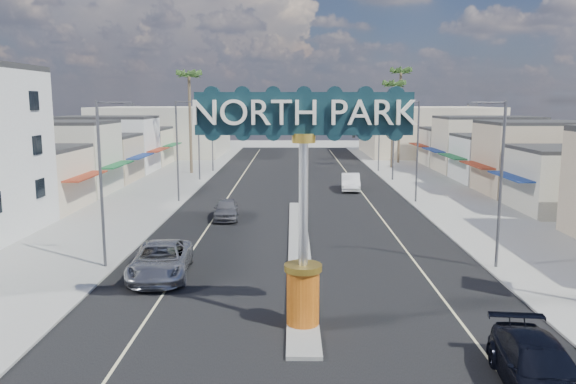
{
  "coord_description": "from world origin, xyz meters",
  "views": [
    {
      "loc": [
        -0.44,
        -19.37,
        8.98
      ],
      "look_at": [
        -0.66,
        9.96,
        4.21
      ],
      "focal_mm": 35.0,
      "sensor_mm": 36.0,
      "label": 1
    }
  ],
  "objects_px": {
    "palm_left_far": "(189,80)",
    "suv_right": "(539,368)",
    "streetlight_r_mid": "(416,146)",
    "palm_right_mid": "(394,89)",
    "palm_right_far": "(401,77)",
    "traffic_signal_left": "(215,143)",
    "streetlight_r_far": "(378,132)",
    "car_parked_right": "(351,182)",
    "streetlight_r_near": "(498,176)",
    "car_parked_left": "(226,209)",
    "traffic_signal_right": "(377,143)",
    "streetlight_l_far": "(214,132)",
    "streetlight_l_near": "(104,176)",
    "streetlight_l_mid": "(179,146)",
    "suv_left": "(161,260)",
    "gateway_sign": "(303,181)"
  },
  "relations": [
    {
      "from": "car_parked_right",
      "to": "traffic_signal_left",
      "type": "bearing_deg",
      "value": 158.65
    },
    {
      "from": "streetlight_l_far",
      "to": "palm_right_mid",
      "type": "height_order",
      "value": "palm_right_mid"
    },
    {
      "from": "streetlight_l_far",
      "to": "car_parked_right",
      "type": "height_order",
      "value": "streetlight_l_far"
    },
    {
      "from": "suv_left",
      "to": "palm_left_far",
      "type": "bearing_deg",
      "value": 93.01
    },
    {
      "from": "streetlight_r_far",
      "to": "suv_left",
      "type": "relative_size",
      "value": 1.45
    },
    {
      "from": "streetlight_l_near",
      "to": "suv_right",
      "type": "bearing_deg",
      "value": -36.51
    },
    {
      "from": "suv_right",
      "to": "palm_right_far",
      "type": "bearing_deg",
      "value": 89.21
    },
    {
      "from": "suv_right",
      "to": "car_parked_left",
      "type": "xyz_separation_m",
      "value": [
        -12.72,
        25.94,
        -0.03
      ]
    },
    {
      "from": "streetlight_l_near",
      "to": "streetlight_l_mid",
      "type": "xyz_separation_m",
      "value": [
        0.0,
        20.0,
        0.0
      ]
    },
    {
      "from": "streetlight_r_near",
      "to": "streetlight_r_far",
      "type": "distance_m",
      "value": 42.0
    },
    {
      "from": "streetlight_r_mid",
      "to": "traffic_signal_left",
      "type": "bearing_deg",
      "value": 144.5
    },
    {
      "from": "traffic_signal_left",
      "to": "streetlight_r_far",
      "type": "bearing_deg",
      "value": 22.2
    },
    {
      "from": "suv_right",
      "to": "streetlight_r_near",
      "type": "bearing_deg",
      "value": 82.23
    },
    {
      "from": "traffic_signal_left",
      "to": "car_parked_left",
      "type": "xyz_separation_m",
      "value": [
        3.68,
        -21.13,
        -3.5
      ]
    },
    {
      "from": "palm_right_mid",
      "to": "car_parked_right",
      "type": "bearing_deg",
      "value": -111.56
    },
    {
      "from": "streetlight_l_mid",
      "to": "suv_right",
      "type": "distance_m",
      "value": 37.73
    },
    {
      "from": "streetlight_r_mid",
      "to": "palm_right_mid",
      "type": "relative_size",
      "value": 0.74
    },
    {
      "from": "palm_left_far",
      "to": "suv_right",
      "type": "height_order",
      "value": "palm_left_far"
    },
    {
      "from": "suv_left",
      "to": "streetlight_r_mid",
      "type": "bearing_deg",
      "value": 45.61
    },
    {
      "from": "palm_right_far",
      "to": "suv_right",
      "type": "height_order",
      "value": "palm_right_far"
    },
    {
      "from": "streetlight_l_far",
      "to": "streetlight_r_mid",
      "type": "bearing_deg",
      "value": -46.52
    },
    {
      "from": "palm_right_mid",
      "to": "car_parked_left",
      "type": "height_order",
      "value": "palm_right_mid"
    },
    {
      "from": "streetlight_l_far",
      "to": "palm_right_far",
      "type": "relative_size",
      "value": 0.64
    },
    {
      "from": "car_parked_left",
      "to": "streetlight_l_far",
      "type": "bearing_deg",
      "value": 95.58
    },
    {
      "from": "streetlight_r_far",
      "to": "car_parked_left",
      "type": "height_order",
      "value": "streetlight_r_far"
    },
    {
      "from": "palm_left_far",
      "to": "car_parked_left",
      "type": "height_order",
      "value": "palm_left_far"
    },
    {
      "from": "palm_left_far",
      "to": "palm_right_mid",
      "type": "distance_m",
      "value": 26.7
    },
    {
      "from": "suv_left",
      "to": "traffic_signal_left",
      "type": "bearing_deg",
      "value": 88.25
    },
    {
      "from": "palm_left_far",
      "to": "palm_right_mid",
      "type": "relative_size",
      "value": 1.08
    },
    {
      "from": "traffic_signal_right",
      "to": "streetlight_l_mid",
      "type": "xyz_separation_m",
      "value": [
        -19.62,
        -13.99,
        0.79
      ]
    },
    {
      "from": "streetlight_r_near",
      "to": "palm_right_mid",
      "type": "relative_size",
      "value": 0.74
    },
    {
      "from": "palm_right_far",
      "to": "palm_right_mid",
      "type": "bearing_deg",
      "value": -108.43
    },
    {
      "from": "suv_left",
      "to": "suv_right",
      "type": "bearing_deg",
      "value": -43.79
    },
    {
      "from": "streetlight_r_mid",
      "to": "palm_left_far",
      "type": "bearing_deg",
      "value": 139.52
    },
    {
      "from": "palm_right_mid",
      "to": "palm_left_far",
      "type": "bearing_deg",
      "value": -167.01
    },
    {
      "from": "palm_right_mid",
      "to": "streetlight_r_mid",
      "type": "bearing_deg",
      "value": -95.64
    },
    {
      "from": "streetlight_l_near",
      "to": "streetlight_l_far",
      "type": "relative_size",
      "value": 1.0
    },
    {
      "from": "traffic_signal_left",
      "to": "palm_left_far",
      "type": "distance_m",
      "value": 10.14
    },
    {
      "from": "streetlight_l_mid",
      "to": "streetlight_r_near",
      "type": "xyz_separation_m",
      "value": [
        20.87,
        -20.0,
        0.0
      ]
    },
    {
      "from": "streetlight_r_far",
      "to": "suv_right",
      "type": "bearing_deg",
      "value": -93.34
    },
    {
      "from": "streetlight_l_far",
      "to": "streetlight_r_mid",
      "type": "xyz_separation_m",
      "value": [
        20.87,
        -22.0,
        0.0
      ]
    },
    {
      "from": "streetlight_l_near",
      "to": "streetlight_r_far",
      "type": "xyz_separation_m",
      "value": [
        20.87,
        42.0,
        0.0
      ]
    },
    {
      "from": "traffic_signal_left",
      "to": "streetlight_r_near",
      "type": "xyz_separation_m",
      "value": [
        19.62,
        -33.99,
        0.79
      ]
    },
    {
      "from": "streetlight_r_far",
      "to": "palm_right_mid",
      "type": "relative_size",
      "value": 0.74
    },
    {
      "from": "traffic_signal_left",
      "to": "streetlight_l_near",
      "type": "xyz_separation_m",
      "value": [
        -1.25,
        -33.99,
        0.79
      ]
    },
    {
      "from": "palm_right_far",
      "to": "suv_right",
      "type": "bearing_deg",
      "value": -96.81
    },
    {
      "from": "gateway_sign",
      "to": "palm_left_far",
      "type": "bearing_deg",
      "value": 105.15
    },
    {
      "from": "streetlight_l_near",
      "to": "car_parked_left",
      "type": "xyz_separation_m",
      "value": [
        4.93,
        12.87,
        -4.29
      ]
    },
    {
      "from": "streetlight_l_near",
      "to": "streetlight_r_near",
      "type": "distance_m",
      "value": 20.87
    },
    {
      "from": "streetlight_r_near",
      "to": "traffic_signal_right",
      "type": "bearing_deg",
      "value": 92.1
    }
  ]
}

